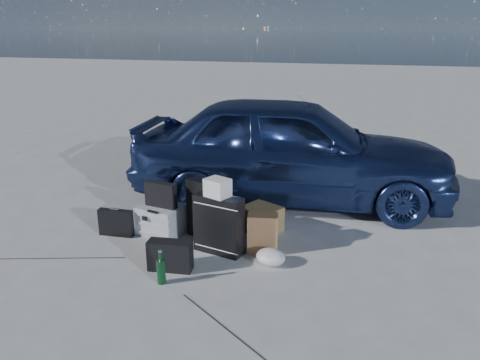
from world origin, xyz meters
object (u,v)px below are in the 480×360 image
(suitcase_left, at_px, (209,210))
(suitcase_right, at_px, (219,225))
(car, at_px, (291,149))
(cardboard_box, at_px, (262,219))
(duffel_bag, at_px, (218,213))
(briefcase, at_px, (116,223))
(green_bottle, at_px, (161,267))
(pelican_case, at_px, (162,220))

(suitcase_left, relative_size, suitcase_right, 1.07)
(car, xyz_separation_m, suitcase_right, (-0.43, -1.90, -0.43))
(cardboard_box, bearing_deg, suitcase_left, -146.91)
(cardboard_box, bearing_deg, suitcase_right, -114.90)
(duffel_bag, bearing_deg, briefcase, -169.81)
(suitcase_left, distance_m, duffel_bag, 0.45)
(duffel_bag, height_order, green_bottle, green_bottle)
(duffel_bag, relative_size, green_bottle, 1.79)
(pelican_case, xyz_separation_m, green_bottle, (0.50, -1.06, -0.01))
(suitcase_right, height_order, cardboard_box, suitcase_right)
(car, relative_size, briefcase, 10.61)
(car, xyz_separation_m, cardboard_box, (-0.11, -1.22, -0.60))
(car, xyz_separation_m, suitcase_left, (-0.66, -1.58, -0.41))
(duffel_bag, xyz_separation_m, cardboard_box, (0.58, -0.04, 0.01))
(suitcase_right, bearing_deg, cardboard_box, 78.04)
(suitcase_right, xyz_separation_m, duffel_bag, (-0.27, 0.73, -0.18))
(briefcase, xyz_separation_m, suitcase_left, (1.09, 0.26, 0.19))
(cardboard_box, bearing_deg, green_bottle, -113.19)
(pelican_case, relative_size, briefcase, 1.19)
(pelican_case, xyz_separation_m, briefcase, (-0.51, -0.20, -0.02))
(suitcase_right, height_order, green_bottle, suitcase_right)
(green_bottle, bearing_deg, pelican_case, 115.29)
(cardboard_box, bearing_deg, briefcase, -159.28)
(pelican_case, height_order, suitcase_right, suitcase_right)
(car, bearing_deg, suitcase_left, 150.73)
(suitcase_right, relative_size, duffel_bag, 1.09)
(duffel_bag, bearing_deg, car, 37.40)
(briefcase, bearing_deg, suitcase_left, 9.38)
(suitcase_left, bearing_deg, duffel_bag, 116.49)
(duffel_bag, distance_m, green_bottle, 1.52)
(suitcase_left, xyz_separation_m, duffel_bag, (-0.03, 0.40, -0.20))
(cardboard_box, bearing_deg, car, 84.67)
(car, height_order, briefcase, car)
(suitcase_left, distance_m, suitcase_right, 0.40)
(duffel_bag, xyz_separation_m, green_bottle, (-0.05, -1.52, 0.02))
(green_bottle, bearing_deg, cardboard_box, 66.81)
(duffel_bag, bearing_deg, pelican_case, -161.88)
(car, height_order, suitcase_right, car)
(briefcase, distance_m, green_bottle, 1.32)
(suitcase_right, bearing_deg, suitcase_left, 138.60)
(briefcase, bearing_deg, green_bottle, -44.67)
(duffel_bag, distance_m, cardboard_box, 0.59)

